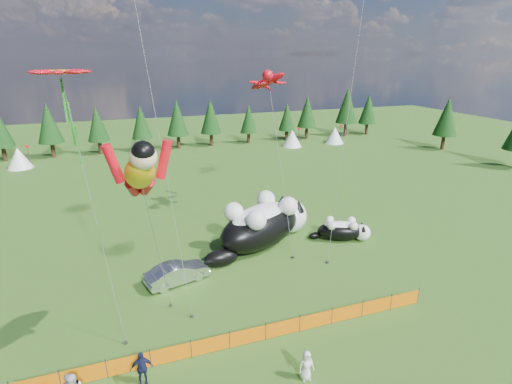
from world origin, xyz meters
TOP-DOWN VIEW (x-y plane):
  - ground at (0.00, 0.00)m, footprint 160.00×160.00m
  - safety_fence at (0.00, -3.00)m, footprint 22.06×0.06m
  - tree_line at (0.00, 45.00)m, footprint 90.00×4.00m
  - festival_tents at (11.00, 40.00)m, footprint 50.00×3.20m
  - cat_large at (4.99, 7.77)m, footprint 9.97×7.16m
  - cat_small at (11.37, 6.35)m, footprint 4.84×3.12m
  - car at (-2.52, 4.34)m, footprint 4.54×2.58m
  - spectator_c at (-5.44, -3.93)m, footprint 1.05×0.55m
  - spectator_e at (1.83, -6.17)m, footprint 0.77×0.52m
  - superhero_kite at (-4.62, -2.51)m, footprint 3.82×6.43m
  - gecko_kite at (7.70, 14.49)m, footprint 5.22×13.14m
  - flower_kite at (-7.63, 2.85)m, footprint 3.72×5.61m
  - diamond_kite_a at (-3.54, 6.44)m, footprint 1.77×7.07m
  - diamond_kite_b at (13.02, 8.56)m, footprint 5.62×6.21m

SIDE VIEW (x-z plane):
  - ground at x=0.00m, z-range 0.00..0.00m
  - safety_fence at x=0.00m, z-range -0.05..1.05m
  - car at x=-2.52m, z-range 0.00..1.41m
  - spectator_e at x=1.83m, z-range 0.00..1.55m
  - cat_small at x=11.37m, z-range -0.05..1.79m
  - spectator_c at x=-5.44m, z-range 0.00..1.77m
  - festival_tents at x=11.00m, z-range 0.00..2.80m
  - cat_large at x=4.99m, z-range -0.10..3.80m
  - tree_line at x=0.00m, z-range 0.00..8.00m
  - superhero_kite at x=-4.62m, z-range 3.71..15.81m
  - gecko_kite at x=7.70m, z-range 4.47..20.06m
  - flower_kite at x=-7.63m, z-range 6.47..20.62m
  - diamond_kite_a at x=-3.54m, z-range 7.49..26.99m
  - diamond_kite_b at x=13.02m, z-range 7.68..28.66m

